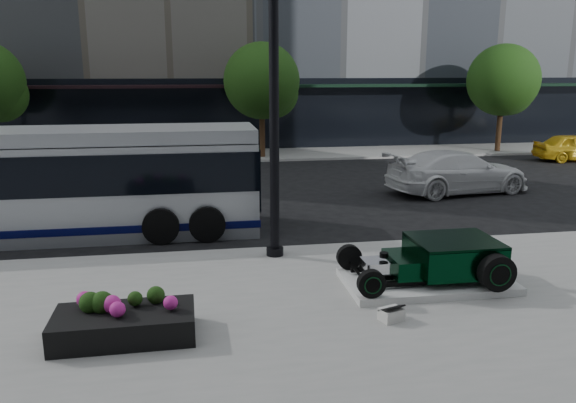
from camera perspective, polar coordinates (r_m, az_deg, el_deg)
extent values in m
plane|color=black|center=(16.18, -0.62, -2.76)|extent=(120.00, 120.00, 0.00)
cube|color=gray|center=(29.79, -4.75, 4.71)|extent=(70.00, 4.00, 0.12)
cube|color=black|center=(32.57, -23.15, 7.86)|extent=(22.00, 0.50, 4.00)
cube|color=black|center=(35.19, 16.72, 8.69)|extent=(24.00, 0.50, 4.00)
cube|color=black|center=(31.91, -23.66, 10.62)|extent=(22.00, 1.60, 0.15)
cube|color=black|center=(34.58, 17.33, 11.24)|extent=(24.00, 1.60, 0.15)
cylinder|color=black|center=(28.73, -2.63, 7.16)|extent=(0.28, 0.28, 2.60)
sphere|color=#17340E|center=(28.57, -2.69, 12.15)|extent=(3.80, 3.80, 3.80)
sphere|color=#17340E|center=(28.96, -1.54, 10.99)|extent=(2.60, 2.60, 2.60)
cylinder|color=black|center=(32.89, 20.66, 7.10)|extent=(0.28, 0.28, 2.60)
sphere|color=#17340E|center=(32.75, 21.02, 11.45)|extent=(3.80, 3.80, 3.80)
sphere|color=#17340E|center=(33.33, 21.58, 10.38)|extent=(2.60, 2.60, 2.60)
cube|color=silver|center=(12.07, 13.91, -7.87)|extent=(3.40, 1.80, 0.15)
cube|color=black|center=(11.62, 14.83, -7.83)|extent=(3.00, 0.08, 0.10)
cube|color=black|center=(12.39, 13.14, -6.39)|extent=(3.00, 0.08, 0.10)
cube|color=black|center=(12.11, 16.45, -5.31)|extent=(1.70, 1.45, 0.62)
cube|color=black|center=(12.02, 16.55, -3.81)|extent=(1.70, 1.45, 0.06)
cube|color=black|center=(11.73, 11.53, -6.26)|extent=(0.55, 1.05, 0.38)
cube|color=silver|center=(11.56, 8.95, -6.69)|extent=(0.55, 0.55, 0.34)
cylinder|color=black|center=(11.52, 9.71, -5.37)|extent=(0.18, 0.18, 0.10)
cylinder|color=black|center=(11.50, 7.26, -7.38)|extent=(0.06, 1.55, 0.06)
cylinder|color=black|center=(11.66, 20.45, -6.80)|extent=(0.72, 0.24, 0.72)
cylinder|color=black|center=(11.56, 20.76, -7.00)|extent=(0.37, 0.02, 0.37)
torus|color=#093417|center=(11.55, 20.79, -7.02)|extent=(0.44, 0.02, 0.44)
cylinder|color=black|center=(13.08, 16.80, -4.37)|extent=(0.72, 0.24, 0.72)
cylinder|color=black|center=(13.19, 16.57, -4.21)|extent=(0.37, 0.02, 0.37)
torus|color=#093417|center=(13.20, 16.54, -4.20)|extent=(0.44, 0.02, 0.44)
cylinder|color=black|center=(10.77, 8.47, -8.26)|extent=(0.54, 0.16, 0.54)
cylinder|color=black|center=(10.70, 8.61, -8.42)|extent=(0.28, 0.02, 0.28)
torus|color=#093417|center=(10.68, 8.63, -8.44)|extent=(0.34, 0.02, 0.34)
cylinder|color=black|center=(12.17, 6.23, -5.63)|extent=(0.54, 0.16, 0.54)
cylinder|color=black|center=(12.25, 6.13, -5.50)|extent=(0.28, 0.02, 0.28)
torus|color=#093417|center=(12.26, 6.11, -5.48)|extent=(0.34, 0.02, 0.34)
cube|color=silver|center=(10.31, 10.45, -11.21)|extent=(0.48, 0.41, 0.22)
cube|color=black|center=(10.26, 10.48, -10.58)|extent=(0.47, 0.40, 0.15)
cylinder|color=black|center=(12.85, -1.43, 10.50)|extent=(0.22, 0.22, 7.45)
cylinder|color=black|center=(13.52, -1.34, -5.07)|extent=(0.41, 0.41, 0.19)
cube|color=black|center=(9.87, -16.25, -11.94)|extent=(2.30, 1.18, 0.46)
sphere|color=#D9269D|center=(9.86, -21.08, -10.02)|extent=(0.30, 0.30, 0.30)
sphere|color=#17340E|center=(9.80, -19.22, -10.01)|extent=(0.30, 0.30, 0.30)
sphere|color=#D9269D|center=(9.75, -17.34, -10.00)|extent=(0.30, 0.30, 0.30)
sphere|color=#17340E|center=(9.71, -15.44, -9.97)|extent=(0.30, 0.30, 0.30)
sphere|color=#D9269D|center=(9.68, -13.53, -9.93)|extent=(0.30, 0.30, 0.30)
sphere|color=#17340E|center=(9.65, -11.61, -9.88)|extent=(0.30, 0.30, 0.30)
cube|color=#B1B5BB|center=(16.65, -24.44, 1.02)|extent=(12.00, 2.55, 2.55)
cube|color=#080B45|center=(16.84, -24.16, -1.83)|extent=(12.05, 2.60, 0.20)
cube|color=black|center=(16.55, -24.62, 2.96)|extent=(12.05, 2.60, 1.05)
cube|color=#B1B5BB|center=(16.44, -24.93, 6.05)|extent=(12.00, 2.40, 0.35)
cube|color=black|center=(16.10, -3.35, 2.81)|extent=(0.06, 2.30, 1.70)
cylinder|color=black|center=(15.02, -12.79, -2.46)|extent=(0.96, 0.28, 0.96)
cylinder|color=black|center=(17.54, -12.33, -0.19)|extent=(0.96, 0.28, 0.96)
cylinder|color=black|center=(14.99, -8.21, -2.29)|extent=(0.96, 0.28, 0.96)
cylinder|color=black|center=(17.51, -8.41, -0.04)|extent=(0.96, 0.28, 0.96)
imported|color=white|center=(21.68, 16.86, 2.91)|extent=(5.67, 3.01, 1.57)
imported|color=gold|center=(31.59, 27.22, 4.91)|extent=(4.15, 2.04, 1.36)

